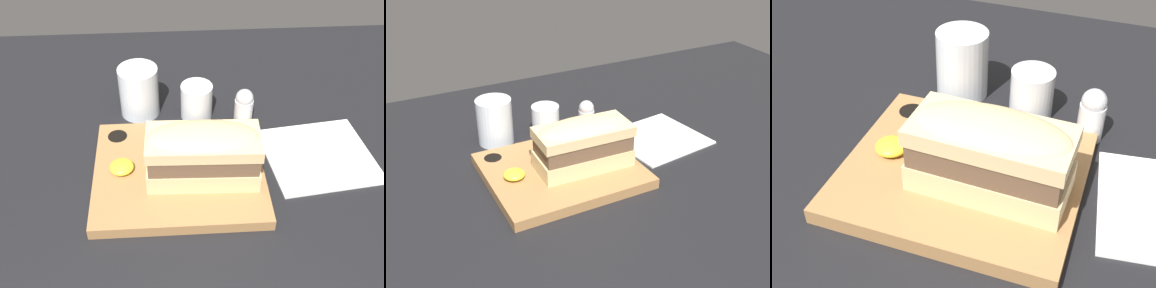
# 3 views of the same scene
# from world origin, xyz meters

# --- Properties ---
(dining_table) EXTENTS (1.85, 0.94, 0.02)m
(dining_table) POSITION_xyz_m (0.00, 0.00, 0.01)
(dining_table) COLOR black
(dining_table) RESTS_ON ground
(serving_board) EXTENTS (0.28, 0.25, 0.02)m
(serving_board) POSITION_xyz_m (0.02, -0.03, 0.03)
(serving_board) COLOR #9E7042
(serving_board) RESTS_ON dining_table
(sandwich) EXTENTS (0.18, 0.09, 0.10)m
(sandwich) POSITION_xyz_m (0.06, -0.05, 0.09)
(sandwich) COLOR #DBBC84
(sandwich) RESTS_ON serving_board
(mustard_dollop) EXTENTS (0.04, 0.04, 0.02)m
(mustard_dollop) POSITION_xyz_m (-0.07, -0.03, 0.05)
(mustard_dollop) COLOR yellow
(mustard_dollop) RESTS_ON serving_board
(water_glass) EXTENTS (0.08, 0.08, 0.10)m
(water_glass) POSITION_xyz_m (-0.05, 0.15, 0.06)
(water_glass) COLOR silver
(water_glass) RESTS_ON dining_table
(wine_glass) EXTENTS (0.06, 0.06, 0.07)m
(wine_glass) POSITION_xyz_m (0.06, 0.13, 0.05)
(wine_glass) COLOR silver
(wine_glass) RESTS_ON dining_table
(salt_shaker) EXTENTS (0.03, 0.03, 0.07)m
(salt_shaker) POSITION_xyz_m (0.15, 0.10, 0.06)
(salt_shaker) COLOR silver
(salt_shaker) RESTS_ON dining_table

